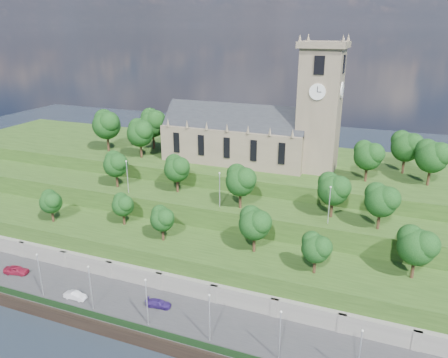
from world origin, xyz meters
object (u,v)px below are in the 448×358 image
at_px(church, 257,130).
at_px(car_left, 16,270).
at_px(car_right, 159,303).
at_px(car_middle, 75,295).

xyz_separation_m(church, car_left, (-32.02, -40.02, -19.77)).
distance_m(church, car_right, 44.11).
bearing_deg(church, car_middle, -112.01).
relative_size(car_middle, car_right, 0.94).
height_order(church, car_left, church).
height_order(church, car_right, church).
height_order(car_middle, car_right, car_middle).
height_order(car_left, car_middle, car_left).
xyz_separation_m(car_left, car_right, (28.55, 0.83, -0.17)).
distance_m(church, car_left, 54.94).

